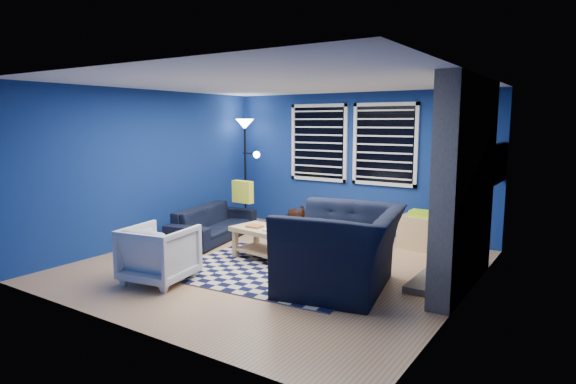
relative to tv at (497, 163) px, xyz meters
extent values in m
plane|color=tan|center=(-2.45, -2.00, -1.40)|extent=(5.00, 5.00, 0.00)
plane|color=white|center=(-2.45, -2.00, 1.10)|extent=(5.00, 5.00, 0.00)
plane|color=navy|center=(-2.45, 0.50, -0.15)|extent=(5.00, 0.00, 5.00)
plane|color=navy|center=(-4.95, -2.00, -0.15)|extent=(0.00, 5.00, 5.00)
plane|color=navy|center=(0.05, -2.00, -0.15)|extent=(0.00, 5.00, 5.00)
cube|color=gray|center=(-0.08, -1.50, -0.15)|extent=(0.26, 2.00, 2.50)
cube|color=black|center=(-0.22, -1.50, -1.05)|extent=(0.04, 0.70, 0.60)
cube|color=gray|center=(-0.35, -1.50, -1.36)|extent=(0.50, 1.20, 0.08)
cube|color=black|center=(-3.20, 0.48, 0.20)|extent=(1.05, 0.02, 1.30)
cube|color=white|center=(-3.20, 0.47, 0.88)|extent=(1.17, 0.05, 0.06)
cube|color=white|center=(-3.20, 0.47, -0.48)|extent=(1.17, 0.05, 0.06)
cube|color=black|center=(-1.90, 0.48, 0.20)|extent=(1.05, 0.02, 1.30)
cube|color=white|center=(-1.90, 0.47, 0.88)|extent=(1.17, 0.05, 0.06)
cube|color=white|center=(-1.90, 0.47, -0.48)|extent=(1.17, 0.05, 0.06)
cube|color=black|center=(0.00, 0.00, 0.00)|extent=(0.06, 1.00, 0.58)
cube|color=black|center=(-0.03, 0.00, 0.00)|extent=(0.01, 0.92, 0.50)
cube|color=black|center=(-2.32, -2.24, -1.39)|extent=(2.64, 2.17, 0.02)
imported|color=black|center=(-4.22, -1.32, -1.12)|extent=(2.01, 1.12, 0.55)
imported|color=black|center=(-1.27, -2.36, -0.91)|extent=(1.73, 1.58, 0.97)
imported|color=gray|center=(-3.28, -3.37, -1.04)|extent=(0.89, 0.90, 0.72)
imported|color=#412615|center=(-3.14, -0.45, -1.07)|extent=(0.47, 0.68, 0.53)
cube|color=tan|center=(-2.73, -1.86, -0.96)|extent=(1.05, 0.69, 0.07)
cube|color=tan|center=(-2.73, -1.86, -1.27)|extent=(0.95, 0.60, 0.03)
cube|color=#9F632D|center=(-2.89, -1.91, -0.91)|extent=(0.24, 0.19, 0.03)
cube|color=silver|center=(-2.57, -1.99, -0.92)|extent=(0.20, 0.15, 0.03)
cube|color=tan|center=(-3.15, -2.08, -1.19)|extent=(0.07, 0.07, 0.39)
cube|color=tan|center=(-2.31, -2.08, -1.19)|extent=(0.07, 0.07, 0.39)
cube|color=tan|center=(-3.15, -1.64, -1.19)|extent=(0.07, 0.07, 0.39)
cube|color=tan|center=(-2.31, -1.64, -1.19)|extent=(0.07, 0.07, 0.39)
cube|color=tan|center=(-1.05, -0.03, -1.14)|extent=(0.67, 0.48, 0.52)
cube|color=black|center=(-1.05, -0.03, -1.14)|extent=(0.58, 0.43, 0.42)
cube|color=#B2E61B|center=(-1.05, -0.03, -0.83)|extent=(0.37, 0.30, 0.09)
cylinder|color=black|center=(-4.59, 0.03, -1.38)|extent=(0.26, 0.26, 0.03)
cylinder|color=black|center=(-4.59, 0.03, -0.44)|extent=(0.04, 0.04, 1.90)
cone|color=white|center=(-4.59, 0.03, 0.54)|extent=(0.34, 0.34, 0.19)
sphere|color=white|center=(-4.27, -0.02, -0.03)|extent=(0.13, 0.13, 0.13)
cube|color=yellow|center=(-4.07, -0.71, -0.65)|extent=(0.42, 0.15, 0.39)
camera|label=1|loc=(1.25, -7.35, 0.58)|focal=30.00mm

